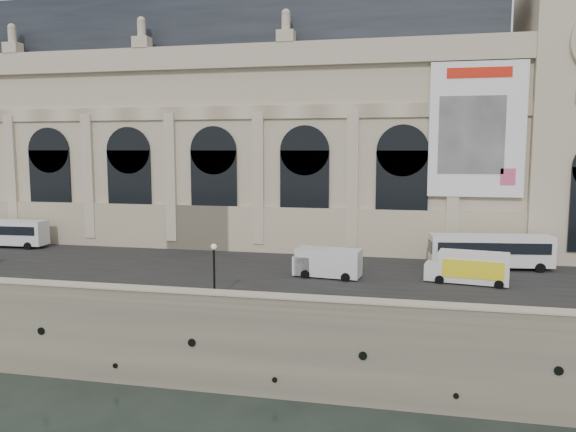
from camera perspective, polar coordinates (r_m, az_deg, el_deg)
name	(u,v)px	position (r m, az deg, el deg)	size (l,w,h in m)	color
ground	(167,389)	(43.17, -12.20, -16.76)	(260.00, 260.00, 0.00)	black
quay	(278,257)	(74.22, -1.05, -4.16)	(160.00, 70.00, 6.00)	gray
street	(227,267)	(53.80, -6.20, -5.15)	(160.00, 24.00, 0.06)	#2D2D2D
parapet	(168,297)	(41.51, -12.08, -8.04)	(160.00, 1.40, 1.21)	gray
museum	(223,128)	(70.56, -6.65, 8.87)	(69.00, 18.70, 29.10)	#BDAD92
bus_left	(1,232)	(71.62, -27.11, -1.46)	(10.77, 2.87, 3.14)	silver
bus_right	(490,250)	(55.34, 19.88, -3.29)	(11.25, 3.73, 3.25)	silver
van_c	(325,263)	(49.13, 3.74, -4.75)	(6.01, 2.94, 2.57)	silver
box_truck	(469,268)	(49.11, 17.87, -5.03)	(6.92, 3.22, 2.69)	silver
lamp_right	(214,273)	(41.80, -7.51, -5.72)	(0.44, 0.44, 4.28)	black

